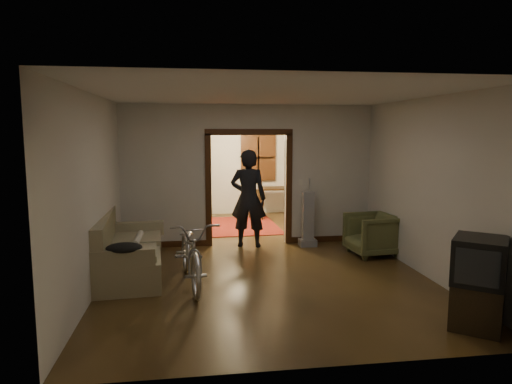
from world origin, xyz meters
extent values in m
cube|color=#352411|center=(0.00, 0.00, 0.00)|extent=(5.00, 8.50, 0.01)
cube|color=white|center=(0.00, 0.00, 2.80)|extent=(5.00, 8.50, 0.01)
cube|color=beige|center=(0.00, 4.25, 1.40)|extent=(5.00, 0.02, 2.80)
cube|color=beige|center=(-2.50, 0.00, 1.40)|extent=(0.02, 8.50, 2.80)
cube|color=beige|center=(2.50, 0.00, 1.40)|extent=(0.02, 8.50, 2.80)
cube|color=beige|center=(0.00, 0.75, 1.40)|extent=(5.00, 0.14, 2.80)
cube|color=#351B0C|center=(0.00, 0.75, 1.10)|extent=(1.74, 0.20, 2.32)
cube|color=black|center=(0.70, 4.21, 1.55)|extent=(0.98, 0.06, 1.28)
sphere|color=#FFE0A5|center=(0.00, 2.50, 2.35)|extent=(0.24, 0.24, 0.24)
cube|color=silver|center=(1.05, 0.68, 1.25)|extent=(0.08, 0.01, 0.12)
cube|color=#75704E|center=(-2.12, -1.05, 0.48)|extent=(1.10, 2.17, 0.97)
cylinder|color=beige|center=(-2.02, -0.75, 0.53)|extent=(0.10, 0.80, 0.10)
ellipsoid|color=black|center=(-2.07, -1.96, 0.68)|extent=(0.49, 0.37, 0.14)
imported|color=silver|center=(-1.16, -1.63, 0.51)|extent=(0.91, 2.00, 1.01)
imported|color=#535932|center=(2.15, -0.42, 0.39)|extent=(0.93, 0.91, 0.77)
cube|color=black|center=(2.13, -3.61, 0.27)|extent=(0.79, 0.80, 0.54)
cube|color=black|center=(2.13, -3.61, 0.80)|extent=(0.82, 0.83, 0.53)
cube|color=gray|center=(1.14, 0.40, 0.55)|extent=(0.39, 0.35, 1.09)
imported|color=black|center=(-0.03, 0.54, 0.96)|extent=(0.80, 0.62, 1.93)
cube|color=maroon|center=(0.01, 2.52, 0.01)|extent=(1.82, 2.35, 0.02)
cube|color=#223721|center=(-1.46, 3.87, 0.92)|extent=(0.97, 0.61, 1.84)
sphere|color=#1E5972|center=(-1.46, 3.87, 1.94)|extent=(0.27, 0.27, 0.27)
cube|color=black|center=(1.17, 3.77, 0.38)|extent=(1.15, 0.87, 0.76)
cube|color=black|center=(0.51, 3.30, 0.41)|extent=(0.43, 0.43, 0.81)
camera|label=1|loc=(-1.13, -8.27, 2.26)|focal=32.00mm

